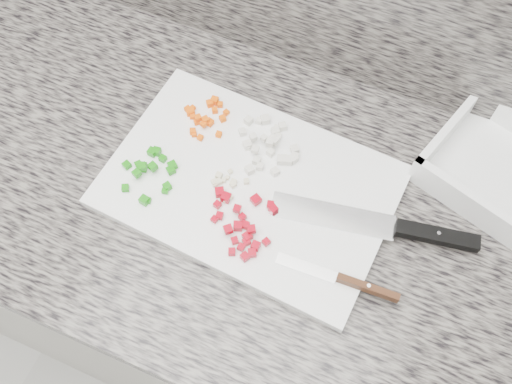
{
  "coord_description": "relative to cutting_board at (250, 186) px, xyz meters",
  "views": [
    {
      "loc": [
        0.3,
        1.04,
        1.73
      ],
      "look_at": [
        0.13,
        1.43,
        0.94
      ],
      "focal_mm": 40.0,
      "sensor_mm": 36.0,
      "label": 1
    }
  ],
  "objects": [
    {
      "name": "carrot_pile",
      "position": [
        -0.12,
        0.09,
        0.01
      ],
      "size": [
        0.08,
        0.09,
        0.02
      ],
      "color": "#F55B05",
      "rests_on": "cutting_board"
    },
    {
      "name": "garlic_pile",
      "position": [
        -0.03,
        -0.02,
        0.01
      ],
      "size": [
        0.06,
        0.06,
        0.01
      ],
      "color": "beige",
      "rests_on": "cutting_board"
    },
    {
      "name": "paring_knife",
      "position": [
        0.21,
        -0.1,
        0.01
      ],
      "size": [
        0.19,
        0.02,
        0.02
      ],
      "rotation": [
        0.0,
        0.0,
        0.04
      ],
      "color": "silver",
      "rests_on": "cutting_board"
    },
    {
      "name": "onion_pile",
      "position": [
        0.0,
        0.08,
        0.02
      ],
      "size": [
        0.12,
        0.12,
        0.02
      ],
      "color": "silver",
      "rests_on": "cutting_board"
    },
    {
      "name": "countertop",
      "position": [
        -0.11,
        -0.01,
        -0.03
      ],
      "size": [
        3.96,
        0.64,
        0.04
      ],
      "primitive_type": "cube",
      "color": "slate",
      "rests_on": "cabinet"
    },
    {
      "name": "cabinet",
      "position": [
        -0.11,
        -0.01,
        -0.48
      ],
      "size": [
        3.92,
        0.62,
        0.86
      ],
      "primitive_type": "cube",
      "color": "silver",
      "rests_on": "ground"
    },
    {
      "name": "green_pepper_pile",
      "position": [
        -0.16,
        -0.05,
        0.02
      ],
      "size": [
        0.1,
        0.1,
        0.02
      ],
      "color": "#157E0B",
      "rests_on": "cutting_board"
    },
    {
      "name": "cutting_board",
      "position": [
        0.0,
        0.0,
        0.0
      ],
      "size": [
        0.48,
        0.34,
        0.02
      ],
      "primitive_type": "cube",
      "rotation": [
        0.0,
        0.0,
        -0.07
      ],
      "color": "white",
      "rests_on": "countertop"
    },
    {
      "name": "red_pepper_pile",
      "position": [
        0.02,
        -0.07,
        0.02
      ],
      "size": [
        0.12,
        0.11,
        0.02
      ],
      "color": "#A90214",
      "rests_on": "cutting_board"
    },
    {
      "name": "chef_knife",
      "position": [
        0.25,
        0.02,
        0.01
      ],
      "size": [
        0.33,
        0.09,
        0.02
      ],
      "rotation": [
        0.0,
        0.0,
        0.18
      ],
      "color": "silver",
      "rests_on": "cutting_board"
    }
  ]
}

